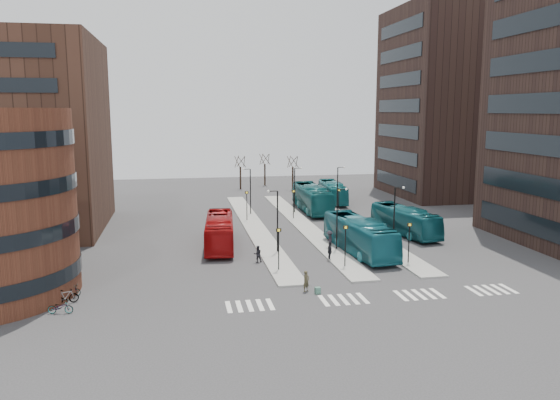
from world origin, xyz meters
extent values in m
plane|color=#2F2E31|center=(0.00, 0.00, 0.00)|extent=(160.00, 160.00, 0.00)
cube|color=gray|center=(-4.00, 30.00, 0.07)|extent=(2.50, 45.00, 0.15)
cube|color=gray|center=(2.00, 30.00, 0.07)|extent=(2.50, 45.00, 0.15)
cube|color=gray|center=(8.00, 30.00, 0.07)|extent=(2.50, 45.00, 0.15)
cube|color=navy|center=(-2.56, 5.60, 0.25)|extent=(0.44, 0.37, 0.51)
imported|color=#9E0C0D|center=(-8.79, 21.50, 1.61)|extent=(3.72, 11.77, 3.23)
imported|color=#155F6C|center=(4.48, 16.62, 1.73)|extent=(3.97, 12.61, 3.46)
imported|color=#115659|center=(5.32, 39.15, 1.81)|extent=(3.26, 13.06, 3.62)
imported|color=#12515B|center=(12.17, 23.44, 1.56)|extent=(4.26, 11.45, 3.12)
imported|color=#166A71|center=(10.19, 45.84, 1.56)|extent=(3.61, 11.36, 3.11)
imported|color=#443E28|center=(-3.30, 6.29, 0.82)|extent=(0.72, 0.67, 1.65)
imported|color=black|center=(-5.80, 15.07, 0.79)|extent=(0.83, 0.68, 1.57)
imported|color=black|center=(0.90, 14.44, 0.88)|extent=(0.43, 1.03, 1.76)
imported|color=black|center=(2.07, 18.72, 0.92)|extent=(0.76, 1.23, 1.84)
imported|color=gray|center=(-21.00, 4.89, 0.45)|extent=(1.79, 0.83, 0.90)
imported|color=gray|center=(-21.00, 6.82, 0.54)|extent=(1.86, 1.15, 1.08)
imported|color=gray|center=(-21.00, 8.75, 0.41)|extent=(1.66, 1.04, 0.83)
cube|color=silver|center=(-9.50, 4.00, 0.01)|extent=(0.35, 2.40, 0.01)
cube|color=silver|center=(-8.75, 4.00, 0.01)|extent=(0.35, 2.40, 0.01)
cube|color=silver|center=(-8.00, 4.00, 0.01)|extent=(0.35, 2.40, 0.01)
cube|color=silver|center=(-7.25, 4.00, 0.01)|extent=(0.35, 2.40, 0.01)
cube|color=silver|center=(-6.50, 4.00, 0.01)|extent=(0.35, 2.40, 0.01)
cube|color=silver|center=(-2.50, 4.00, 0.01)|extent=(0.35, 2.40, 0.01)
cube|color=silver|center=(-1.75, 4.00, 0.01)|extent=(0.35, 2.40, 0.01)
cube|color=silver|center=(-1.00, 4.00, 0.01)|extent=(0.35, 2.40, 0.01)
cube|color=silver|center=(-0.25, 4.00, 0.01)|extent=(0.35, 2.40, 0.01)
cube|color=silver|center=(0.50, 4.00, 0.01)|extent=(0.35, 2.40, 0.01)
cube|color=silver|center=(3.50, 4.00, 0.01)|extent=(0.35, 2.40, 0.01)
cube|color=silver|center=(4.25, 4.00, 0.01)|extent=(0.35, 2.40, 0.01)
cube|color=silver|center=(5.00, 4.00, 0.01)|extent=(0.35, 2.40, 0.01)
cube|color=silver|center=(5.75, 4.00, 0.01)|extent=(0.35, 2.40, 0.01)
cube|color=silver|center=(6.50, 4.00, 0.01)|extent=(0.35, 2.40, 0.01)
cube|color=silver|center=(9.50, 4.00, 0.01)|extent=(0.35, 2.40, 0.01)
cube|color=silver|center=(10.25, 4.00, 0.01)|extent=(0.35, 2.40, 0.01)
cube|color=silver|center=(11.00, 4.00, 0.01)|extent=(0.35, 2.40, 0.01)
cube|color=silver|center=(11.75, 4.00, 0.01)|extent=(0.35, 2.40, 0.01)
cube|color=silver|center=(12.50, 4.00, 0.01)|extent=(0.35, 2.40, 0.01)
cube|color=black|center=(21.94, 16.00, 2.50)|extent=(0.12, 16.00, 2.00)
cube|color=black|center=(21.94, 16.00, 6.50)|extent=(0.12, 16.00, 2.00)
cube|color=black|center=(21.94, 16.00, 10.50)|extent=(0.12, 16.00, 2.00)
cube|color=black|center=(21.94, 16.00, 14.50)|extent=(0.12, 16.00, 2.00)
cube|color=black|center=(21.94, 16.00, 18.50)|extent=(0.12, 16.00, 2.00)
cube|color=black|center=(21.94, 16.00, 22.50)|extent=(0.12, 16.00, 2.00)
cube|color=black|center=(32.00, 50.00, 15.00)|extent=(20.00, 20.00, 30.00)
cube|color=black|center=(21.94, 50.00, 2.50)|extent=(0.12, 16.00, 2.00)
cube|color=black|center=(21.94, 50.00, 6.50)|extent=(0.12, 16.00, 2.00)
cube|color=black|center=(21.94, 50.00, 10.50)|extent=(0.12, 16.00, 2.00)
cube|color=black|center=(21.94, 50.00, 14.50)|extent=(0.12, 16.00, 2.00)
cube|color=black|center=(21.94, 50.00, 18.50)|extent=(0.12, 16.00, 2.00)
cube|color=black|center=(21.94, 50.00, 22.50)|extent=(0.12, 16.00, 2.00)
cube|color=black|center=(21.94, 50.00, 26.50)|extent=(0.12, 16.00, 2.00)
cylinder|color=black|center=(-4.40, 12.00, 1.90)|extent=(0.10, 0.10, 3.50)
cube|color=black|center=(-4.40, 12.00, 3.65)|extent=(0.45, 0.10, 0.30)
cube|color=yellow|center=(-4.40, 11.94, 3.65)|extent=(0.20, 0.02, 0.20)
cylinder|color=black|center=(-4.40, 34.00, 1.90)|extent=(0.10, 0.10, 3.50)
cube|color=black|center=(-4.40, 34.00, 3.65)|extent=(0.45, 0.10, 0.30)
cube|color=yellow|center=(-4.40, 33.94, 3.65)|extent=(0.20, 0.02, 0.20)
cylinder|color=black|center=(1.60, 12.00, 1.90)|extent=(0.10, 0.10, 3.50)
cube|color=black|center=(1.60, 12.00, 3.65)|extent=(0.45, 0.10, 0.30)
cube|color=yellow|center=(1.60, 11.94, 3.65)|extent=(0.20, 0.02, 0.20)
cylinder|color=black|center=(1.60, 34.00, 1.90)|extent=(0.10, 0.10, 3.50)
cube|color=black|center=(1.60, 34.00, 3.65)|extent=(0.45, 0.10, 0.30)
cube|color=yellow|center=(1.60, 33.94, 3.65)|extent=(0.20, 0.02, 0.20)
cylinder|color=black|center=(7.60, 12.00, 1.90)|extent=(0.10, 0.10, 3.50)
cube|color=black|center=(7.60, 12.00, 3.65)|extent=(0.45, 0.10, 0.30)
cube|color=yellow|center=(7.60, 11.94, 3.65)|extent=(0.20, 0.02, 0.20)
cylinder|color=black|center=(7.60, 34.00, 1.90)|extent=(0.10, 0.10, 3.50)
cube|color=black|center=(7.60, 34.00, 3.65)|extent=(0.45, 0.10, 0.30)
cube|color=yellow|center=(7.60, 33.94, 3.65)|extent=(0.20, 0.02, 0.20)
cylinder|color=black|center=(-3.40, 18.00, 3.15)|extent=(0.14, 0.14, 6.00)
cylinder|color=black|center=(-3.85, 18.00, 6.15)|extent=(0.90, 0.08, 0.08)
sphere|color=silver|center=(-4.30, 18.00, 6.15)|extent=(0.24, 0.24, 0.24)
cylinder|color=black|center=(-3.40, 38.00, 3.15)|extent=(0.14, 0.14, 6.00)
cylinder|color=black|center=(-3.85, 38.00, 6.15)|extent=(0.90, 0.08, 0.08)
sphere|color=silver|center=(-4.30, 38.00, 6.15)|extent=(0.24, 0.24, 0.24)
cylinder|color=black|center=(2.60, 18.00, 3.15)|extent=(0.14, 0.14, 6.00)
cylinder|color=black|center=(3.05, 18.00, 6.15)|extent=(0.90, 0.08, 0.08)
sphere|color=silver|center=(3.50, 18.00, 6.15)|extent=(0.24, 0.24, 0.24)
cylinder|color=black|center=(2.60, 38.00, 3.15)|extent=(0.14, 0.14, 6.00)
cylinder|color=black|center=(3.05, 38.00, 6.15)|extent=(0.90, 0.08, 0.08)
sphere|color=silver|center=(3.50, 38.00, 6.15)|extent=(0.24, 0.24, 0.24)
cylinder|color=black|center=(8.60, 18.00, 3.15)|extent=(0.14, 0.14, 6.00)
cylinder|color=black|center=(9.05, 18.00, 6.15)|extent=(0.90, 0.08, 0.08)
sphere|color=silver|center=(9.50, 18.00, 6.15)|extent=(0.24, 0.24, 0.24)
cylinder|color=black|center=(8.60, 38.00, 3.15)|extent=(0.14, 0.14, 6.00)
cylinder|color=black|center=(9.05, 38.00, 6.15)|extent=(0.90, 0.08, 0.08)
sphere|color=silver|center=(9.50, 38.00, 6.15)|extent=(0.24, 0.24, 0.24)
cylinder|color=black|center=(-2.00, 62.00, 2.00)|extent=(0.30, 0.30, 4.00)
cylinder|color=black|center=(-1.30, 62.00, 4.90)|extent=(0.10, 1.56, 1.95)
cylinder|color=black|center=(-1.78, 62.67, 4.90)|extent=(1.48, 0.59, 1.97)
cylinder|color=black|center=(-2.57, 62.41, 4.90)|extent=(0.90, 1.31, 1.99)
cylinder|color=black|center=(-2.57, 61.59, 4.90)|extent=(0.89, 1.31, 1.99)
cylinder|color=black|center=(-1.79, 61.33, 4.90)|extent=(1.48, 0.58, 1.97)
cylinder|color=black|center=(3.00, 66.00, 2.00)|extent=(0.30, 0.30, 4.00)
cylinder|color=black|center=(3.70, 66.00, 4.90)|extent=(0.10, 1.56, 1.95)
cylinder|color=black|center=(3.22, 66.67, 4.90)|extent=(1.48, 0.59, 1.97)
cylinder|color=black|center=(2.43, 66.41, 4.90)|extent=(0.90, 1.31, 1.99)
cylinder|color=black|center=(2.43, 65.59, 4.90)|extent=(0.89, 1.31, 1.99)
cylinder|color=black|center=(3.21, 65.33, 4.90)|extent=(1.48, 0.58, 1.97)
cylinder|color=black|center=(7.00, 60.00, 2.00)|extent=(0.30, 0.30, 4.00)
cylinder|color=black|center=(7.70, 60.00, 4.90)|extent=(0.10, 1.56, 1.95)
cylinder|color=black|center=(7.22, 60.67, 4.90)|extent=(1.48, 0.59, 1.97)
cylinder|color=black|center=(6.43, 60.41, 4.90)|extent=(0.90, 1.31, 1.99)
cylinder|color=black|center=(6.43, 59.59, 4.90)|extent=(0.89, 1.31, 1.99)
cylinder|color=black|center=(7.21, 59.33, 4.90)|extent=(1.48, 0.58, 1.97)
camera|label=1|loc=(-12.74, -33.07, 13.85)|focal=35.00mm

